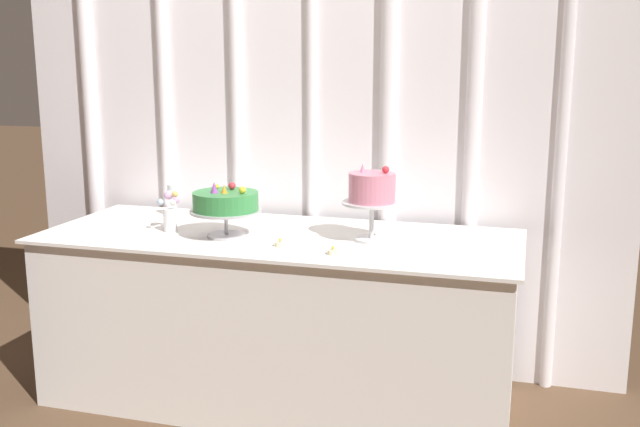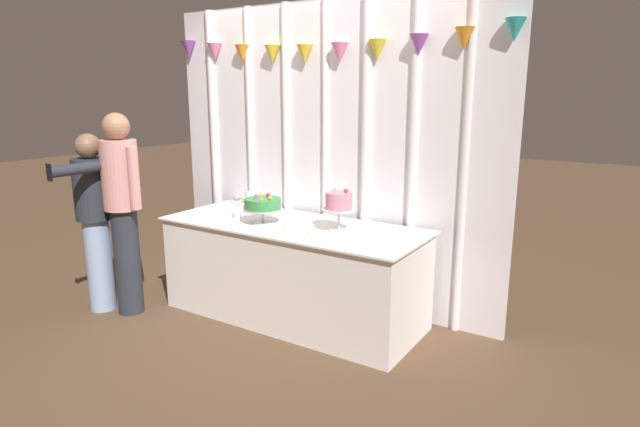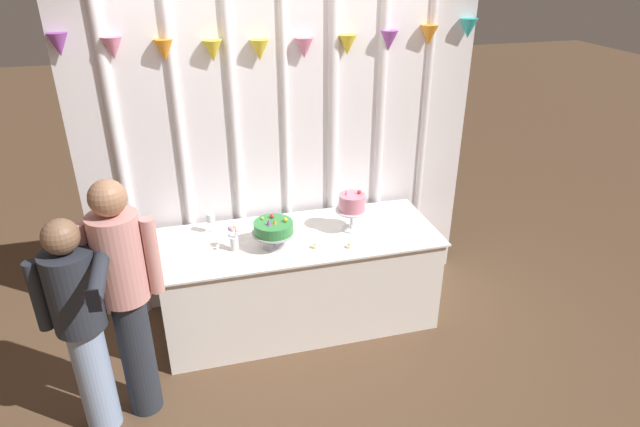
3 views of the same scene
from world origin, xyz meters
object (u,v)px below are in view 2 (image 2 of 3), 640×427
(tealight_far_left, at_px, (285,229))
(guest_man_pink_jacket, at_px, (94,214))
(wine_glass, at_px, (249,196))
(flower_vase, at_px, (237,207))
(cake_table, at_px, (293,271))
(guest_man_dark_suit, at_px, (123,204))
(tealight_near_left, at_px, (308,236))
(cake_display_nearleft, at_px, (263,205))
(cake_display_nearright, at_px, (339,203))

(tealight_far_left, relative_size, guest_man_pink_jacket, 0.03)
(wine_glass, relative_size, tealight_far_left, 3.26)
(flower_vase, bearing_deg, cake_table, 8.22)
(guest_man_dark_suit, xyz_separation_m, guest_man_pink_jacket, (-0.26, -0.09, -0.09))
(cake_table, relative_size, flower_vase, 11.61)
(cake_table, distance_m, wine_glass, 0.84)
(wine_glass, bearing_deg, tealight_near_left, -27.43)
(flower_vase, relative_size, tealight_far_left, 3.74)
(cake_display_nearleft, distance_m, wine_glass, 0.54)
(cake_table, relative_size, cake_display_nearright, 6.38)
(tealight_far_left, bearing_deg, wine_glass, 148.47)
(cake_display_nearleft, relative_size, guest_man_pink_jacket, 0.22)
(cake_table, bearing_deg, tealight_near_left, -38.72)
(cake_display_nearleft, relative_size, flower_vase, 1.73)
(tealight_near_left, bearing_deg, wine_glass, 152.57)
(guest_man_pink_jacket, bearing_deg, guest_man_dark_suit, 19.70)
(cake_display_nearright, relative_size, flower_vase, 1.82)
(cake_display_nearright, bearing_deg, guest_man_dark_suit, -158.28)
(cake_display_nearleft, distance_m, guest_man_pink_jacket, 1.40)
(cake_display_nearleft, distance_m, tealight_near_left, 0.57)
(guest_man_dark_suit, height_order, guest_man_pink_jacket, guest_man_dark_suit)
(cake_display_nearleft, xyz_separation_m, guest_man_dark_suit, (-0.99, -0.54, -0.01))
(flower_vase, bearing_deg, guest_man_pink_jacket, -145.51)
(cake_table, distance_m, flower_vase, 0.69)
(tealight_near_left, bearing_deg, cake_display_nearright, 68.99)
(cake_display_nearright, relative_size, tealight_near_left, 6.92)
(cake_display_nearright, distance_m, wine_glass, 1.08)
(tealight_far_left, bearing_deg, guest_man_dark_suit, -160.79)
(flower_vase, xyz_separation_m, guest_man_pink_jacket, (-0.96, -0.66, -0.05))
(cake_display_nearleft, height_order, tealight_far_left, cake_display_nearleft)
(cake_table, xyz_separation_m, flower_vase, (-0.50, -0.07, 0.48))
(flower_vase, height_order, tealight_near_left, flower_vase)
(cake_table, relative_size, tealight_near_left, 44.11)
(cake_table, xyz_separation_m, tealight_near_left, (0.32, -0.26, 0.40))
(wine_glass, xyz_separation_m, guest_man_dark_suit, (-0.57, -0.88, 0.02))
(cake_table, bearing_deg, wine_glass, 159.38)
(tealight_far_left, relative_size, guest_man_dark_suit, 0.03)
(cake_table, xyz_separation_m, cake_display_nearleft, (-0.21, -0.10, 0.54))
(flower_vase, relative_size, guest_man_dark_suit, 0.11)
(cake_table, distance_m, cake_display_nearright, 0.74)
(cake_display_nearleft, distance_m, flower_vase, 0.29)
(tealight_far_left, xyz_separation_m, tealight_near_left, (0.25, -0.06, -0.00))
(cake_display_nearright, distance_m, tealight_near_left, 0.35)
(cake_table, distance_m, cake_display_nearleft, 0.59)
(cake_display_nearright, height_order, guest_man_pink_jacket, guest_man_pink_jacket)
(guest_man_dark_suit, bearing_deg, guest_man_pink_jacket, -160.30)
(cake_display_nearright, height_order, tealight_near_left, cake_display_nearright)
(cake_display_nearright, height_order, flower_vase, cake_display_nearright)
(tealight_far_left, xyz_separation_m, guest_man_dark_suit, (-1.27, -0.44, 0.13))
(cake_display_nearleft, bearing_deg, guest_man_pink_jacket, -153.04)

